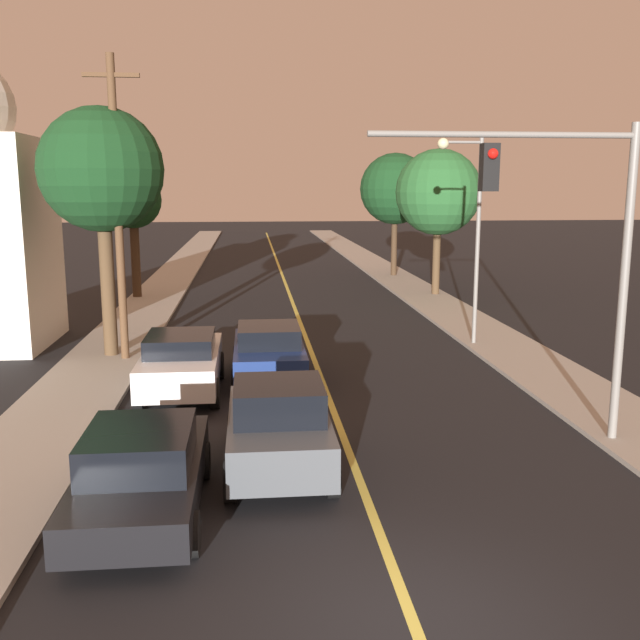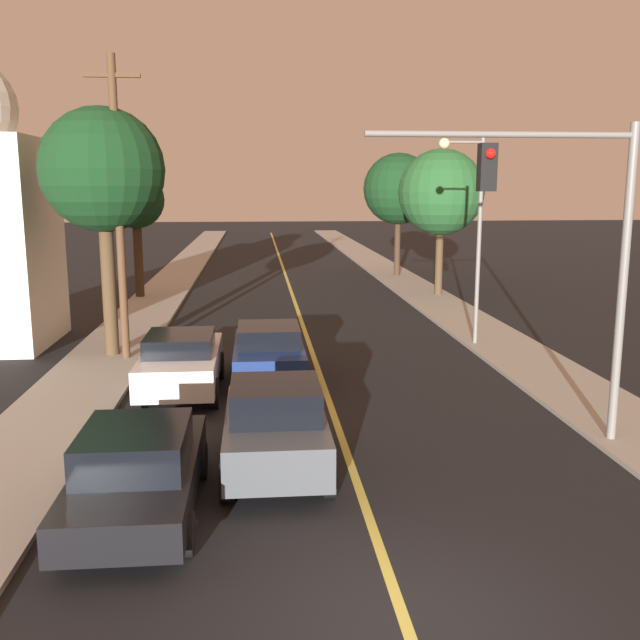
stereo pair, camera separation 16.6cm
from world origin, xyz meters
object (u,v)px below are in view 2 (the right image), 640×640
(tree_right_far, at_px, (441,193))
(car_outer_lane_front, at_px, (138,470))
(car_near_lane_front, at_px, (276,427))
(streetlamp_right, at_px, (470,213))
(utility_pole_left, at_px, (119,205))
(car_outer_lane_second, at_px, (181,362))
(traffic_signal_mast, at_px, (567,228))
(car_near_lane_second, at_px, (269,351))
(tree_left_near, at_px, (136,202))
(tree_right_near, at_px, (398,189))
(tree_left_far, at_px, (103,171))

(tree_right_far, bearing_deg, car_outer_lane_front, -115.51)
(car_near_lane_front, xyz_separation_m, streetlamp_right, (6.59, 10.08, 3.52))
(car_near_lane_front, distance_m, utility_pole_left, 10.68)
(car_outer_lane_second, xyz_separation_m, utility_pole_left, (-2.04, 3.62, 3.86))
(car_outer_lane_second, distance_m, traffic_signal_mast, 9.87)
(car_near_lane_front, height_order, streetlamp_right, streetlamp_right)
(car_near_lane_second, distance_m, tree_left_near, 16.42)
(car_near_lane_front, relative_size, car_outer_lane_second, 0.88)
(car_near_lane_second, height_order, car_outer_lane_second, car_outer_lane_second)
(tree_right_near, bearing_deg, car_outer_lane_front, -108.77)
(traffic_signal_mast, height_order, tree_right_far, tree_right_far)
(car_near_lane_second, xyz_separation_m, car_outer_lane_front, (-2.26, -8.12, -0.01))
(tree_right_near, xyz_separation_m, tree_right_far, (0.55, -7.47, -0.13))
(car_outer_lane_front, distance_m, traffic_signal_mast, 9.17)
(utility_pole_left, bearing_deg, tree_right_far, 42.96)
(utility_pole_left, bearing_deg, car_near_lane_front, -64.44)
(car_near_lane_second, relative_size, tree_left_far, 0.56)
(car_outer_lane_front, distance_m, streetlamp_right, 15.08)
(tree_left_far, bearing_deg, tree_left_near, 94.78)
(car_near_lane_front, height_order, tree_left_near, tree_left_near)
(car_near_lane_front, bearing_deg, tree_left_near, 105.17)
(tree_left_far, bearing_deg, tree_right_near, 55.95)
(car_outer_lane_front, height_order, tree_left_far, tree_left_far)
(traffic_signal_mast, xyz_separation_m, tree_left_near, (-11.57, 20.53, 0.09))
(tree_left_far, distance_m, tree_right_far, 17.48)
(tree_right_far, bearing_deg, utility_pole_left, -137.04)
(streetlamp_right, height_order, tree_right_far, tree_right_far)
(car_near_lane_second, xyz_separation_m, streetlamp_right, (6.59, 3.54, 3.61))
(streetlamp_right, xyz_separation_m, tree_right_near, (1.32, 18.27, 0.68))
(tree_right_far, bearing_deg, traffic_signal_mast, -97.68)
(streetlamp_right, relative_size, tree_left_far, 0.89)
(tree_left_far, bearing_deg, car_outer_lane_front, -77.06)
(car_near_lane_front, height_order, traffic_signal_mast, traffic_signal_mast)
(car_near_lane_second, height_order, tree_left_near, tree_left_near)
(car_outer_lane_front, height_order, tree_right_far, tree_right_far)
(streetlamp_right, bearing_deg, utility_pole_left, -174.34)
(tree_right_near, bearing_deg, car_outer_lane_second, -113.88)
(car_near_lane_second, relative_size, streetlamp_right, 0.63)
(traffic_signal_mast, distance_m, tree_right_near, 27.54)
(streetlamp_right, height_order, tree_left_near, streetlamp_right)
(tree_left_near, bearing_deg, car_outer_lane_front, -81.23)
(car_near_lane_front, distance_m, tree_right_far, 22.88)
(car_outer_lane_second, bearing_deg, tree_left_near, 102.46)
(car_near_lane_front, height_order, tree_left_far, tree_left_far)
(car_outer_lane_second, bearing_deg, car_near_lane_front, -67.17)
(car_outer_lane_front, bearing_deg, tree_left_near, 98.77)
(car_near_lane_front, xyz_separation_m, tree_right_near, (7.91, 28.34, 4.20))
(car_near_lane_second, xyz_separation_m, tree_left_far, (-4.81, 2.99, 4.90))
(car_outer_lane_front, relative_size, tree_left_far, 0.61)
(car_outer_lane_front, bearing_deg, tree_right_far, 64.49)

